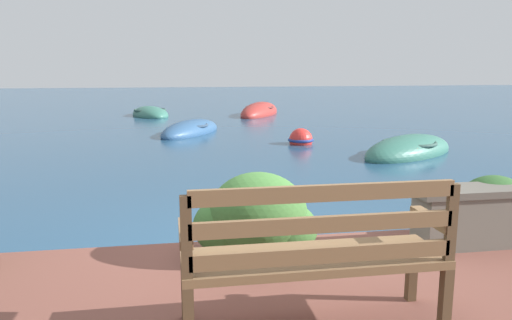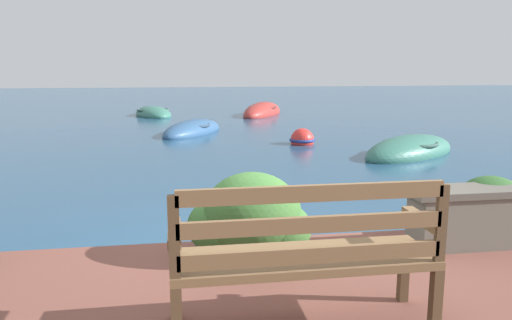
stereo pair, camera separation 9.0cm
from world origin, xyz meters
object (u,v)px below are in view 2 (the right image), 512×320
rowboat_mid (193,131)px  rowboat_outer (153,114)px  rowboat_far (262,113)px  park_bench (305,253)px  rowboat_nearest (410,152)px  mooring_buoy (302,140)px

rowboat_mid → rowboat_outer: rowboat_mid is taller
rowboat_far → park_bench: bearing=-162.8°
rowboat_nearest → rowboat_mid: bearing=-77.5°
rowboat_mid → mooring_buoy: bearing=-104.1°
park_bench → mooring_buoy: (2.14, 8.45, -0.61)m
rowboat_mid → rowboat_outer: 5.25m
rowboat_nearest → rowboat_mid: (-4.26, 4.06, -0.01)m
rowboat_far → mooring_buoy: (-0.31, -7.18, 0.03)m
rowboat_nearest → rowboat_far: bearing=-114.3°
rowboat_nearest → rowboat_outer: 10.69m
rowboat_mid → rowboat_far: (2.75, 4.86, 0.01)m
rowboat_nearest → rowboat_far: (-1.51, 8.92, 0.01)m
rowboat_far → mooring_buoy: size_ratio=5.78×
rowboat_far → rowboat_outer: (-4.00, 0.24, -0.01)m
rowboat_mid → rowboat_outer: (-1.25, 5.10, 0.00)m
rowboat_nearest → rowboat_outer: bearing=-92.8°
park_bench → mooring_buoy: 8.73m
rowboat_outer → rowboat_nearest: bearing=13.7°
park_bench → rowboat_mid: size_ratio=0.55×
rowboat_outer → rowboat_far: bearing=69.3°
rowboat_nearest → mooring_buoy: (-1.81, 1.74, 0.03)m
rowboat_far → mooring_buoy: bearing=-156.3°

